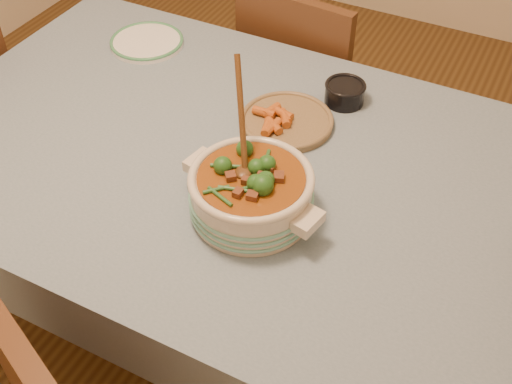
% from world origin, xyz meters
% --- Properties ---
extents(floor, '(4.50, 4.50, 0.00)m').
position_xyz_m(floor, '(0.00, 0.00, 0.00)').
color(floor, '#4A2F15').
rests_on(floor, ground).
extents(dining_table, '(1.68, 1.08, 0.76)m').
position_xyz_m(dining_table, '(0.00, 0.00, 0.66)').
color(dining_table, brown).
rests_on(dining_table, floor).
extents(stew_casserole, '(0.36, 0.32, 0.33)m').
position_xyz_m(stew_casserole, '(0.14, -0.15, 0.83)').
color(stew_casserole, beige).
rests_on(stew_casserole, dining_table).
extents(white_plate, '(0.27, 0.27, 0.02)m').
position_xyz_m(white_plate, '(-0.48, 0.34, 0.77)').
color(white_plate, white).
rests_on(white_plate, dining_table).
extents(condiment_bowl, '(0.13, 0.13, 0.06)m').
position_xyz_m(condiment_bowl, '(0.17, 0.34, 0.79)').
color(condiment_bowl, black).
rests_on(condiment_bowl, dining_table).
extents(fried_plate, '(0.31, 0.31, 0.04)m').
position_xyz_m(fried_plate, '(0.07, 0.18, 0.77)').
color(fried_plate, '#8E714E').
rests_on(fried_plate, dining_table).
extents(chair_far, '(0.44, 0.44, 0.88)m').
position_xyz_m(chair_far, '(-0.10, 0.71, 0.50)').
color(chair_far, '#532F19').
rests_on(chair_far, floor).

